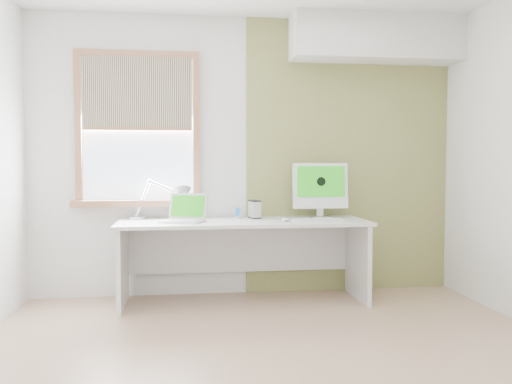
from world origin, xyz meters
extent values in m
cube|color=tan|center=(0.00, 0.00, -0.01)|extent=(4.00, 3.50, 0.02)
cube|color=white|center=(0.00, 1.76, 1.30)|extent=(4.00, 0.02, 2.60)
cube|color=white|center=(0.00, -1.76, 1.30)|extent=(4.00, 0.02, 2.60)
cube|color=olive|center=(1.00, 1.74, 1.30)|extent=(2.00, 0.02, 2.60)
cube|color=white|center=(1.20, 1.57, 2.40)|extent=(1.60, 0.40, 0.42)
cube|color=#9C6345|center=(-1.53, 1.72, 1.55)|extent=(0.06, 0.06, 1.42)
cube|color=#9C6345|center=(-0.47, 1.72, 1.55)|extent=(0.06, 0.06, 1.42)
cube|color=#9C6345|center=(-1.00, 1.72, 2.23)|extent=(1.00, 0.06, 0.06)
cube|color=#9C6345|center=(-1.00, 1.70, 0.87)|extent=(1.20, 0.14, 0.06)
cube|color=#D1E2F9|center=(-1.00, 1.74, 1.55)|extent=(1.00, 0.01, 1.30)
cube|color=beige|center=(-1.00, 1.70, 1.88)|extent=(0.98, 0.02, 0.65)
cube|color=#9C6345|center=(-1.00, 1.70, 1.55)|extent=(0.98, 0.03, 0.03)
cube|color=silver|center=(-0.07, 1.38, 0.71)|extent=(2.20, 0.70, 0.03)
cube|color=silver|center=(-1.12, 1.38, 0.35)|extent=(0.04, 0.64, 0.70)
cube|color=silver|center=(0.98, 1.38, 0.35)|extent=(0.04, 0.64, 0.70)
cube|color=silver|center=(-0.07, 1.70, 0.45)|extent=(2.08, 0.02, 0.48)
cylinder|color=silver|center=(-1.02, 1.65, 0.74)|extent=(0.18, 0.18, 0.02)
sphere|color=silver|center=(-1.02, 1.65, 0.76)|extent=(0.05, 0.05, 0.04)
cylinder|color=silver|center=(-0.96, 1.64, 0.91)|extent=(0.15, 0.05, 0.32)
sphere|color=silver|center=(-0.90, 1.63, 1.07)|extent=(0.05, 0.05, 0.04)
cylinder|color=silver|center=(-0.76, 1.58, 1.02)|extent=(0.29, 0.12, 0.13)
sphere|color=silver|center=(-0.62, 1.54, 0.97)|extent=(0.04, 0.04, 0.04)
cone|color=silver|center=(-0.60, 1.53, 0.94)|extent=(0.21, 0.24, 0.20)
cube|color=silver|center=(-0.60, 1.31, 0.74)|extent=(0.41, 0.36, 0.02)
cube|color=#B2B5B7|center=(-0.60, 1.31, 0.75)|extent=(0.33, 0.25, 0.00)
cube|color=silver|center=(-0.55, 1.43, 0.86)|extent=(0.35, 0.20, 0.23)
cube|color=#1D7B13|center=(-0.55, 1.42, 0.86)|extent=(0.30, 0.17, 0.18)
cylinder|color=silver|center=(-0.11, 1.49, 0.74)|extent=(0.06, 0.06, 0.02)
cube|color=silver|center=(-0.11, 1.49, 0.80)|extent=(0.05, 0.01, 0.10)
cube|color=#194C99|center=(-0.11, 1.49, 0.80)|extent=(0.04, 0.00, 0.07)
cube|color=silver|center=(0.05, 1.57, 0.81)|extent=(0.11, 0.14, 0.17)
cube|color=black|center=(0.05, 1.57, 0.89)|extent=(0.11, 0.15, 0.01)
cube|color=black|center=(0.05, 1.57, 0.74)|extent=(0.11, 0.15, 0.01)
cube|color=silver|center=(0.67, 1.54, 0.74)|extent=(0.19, 0.17, 0.01)
cube|color=silver|center=(0.67, 1.57, 0.82)|extent=(0.06, 0.02, 0.17)
cube|color=white|center=(0.67, 1.56, 1.03)|extent=(0.52, 0.09, 0.42)
cube|color=#1D7B13|center=(0.67, 1.53, 1.07)|extent=(0.45, 0.03, 0.28)
cylinder|color=black|center=(0.67, 1.53, 1.07)|extent=(0.08, 0.01, 0.08)
cube|color=white|center=(0.56, 1.25, 0.74)|extent=(0.46, 0.16, 0.02)
cube|color=white|center=(0.56, 1.25, 0.75)|extent=(0.43, 0.12, 0.00)
ellipsoid|color=white|center=(0.29, 1.26, 0.75)|extent=(0.10, 0.12, 0.03)
camera|label=1|loc=(-0.58, -3.28, 1.23)|focal=37.41mm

